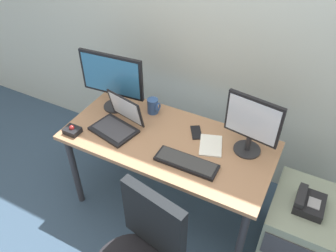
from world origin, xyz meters
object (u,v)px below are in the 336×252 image
coffee_mug (153,106)px  laptop (118,122)px  monitor_side (252,123)px  desk_phone (309,203)px  cell_phone (196,132)px  trackball_mouse (72,130)px  file_cabinet (297,232)px  monitor_main (112,78)px  keyboard (186,162)px  paper_notepad (211,145)px

coffee_mug → laptop: bearing=-115.7°
monitor_side → desk_phone: bearing=-19.5°
desk_phone → cell_phone: bearing=168.6°
trackball_mouse → cell_phone: trackball_mouse is taller
file_cabinet → monitor_main: monitor_main is taller
keyboard → laptop: laptop is taller
monitor_main → coffee_mug: 0.37m
keyboard → paper_notepad: bearing=71.3°
monitor_side → trackball_mouse: 1.23m
monitor_side → keyboard: (-0.31, -0.30, -0.22)m
file_cabinet → coffee_mug: coffee_mug is taller
coffee_mug → cell_phone: coffee_mug is taller
coffee_mug → paper_notepad: size_ratio=0.57×
laptop → desk_phone: bearing=1.6°
coffee_mug → trackball_mouse: bearing=-129.7°
laptop → cell_phone: (0.52, 0.20, -0.05)m
file_cabinet → desk_phone: bearing=-116.8°
paper_notepad → desk_phone: bearing=-7.3°
laptop → coffee_mug: laptop is taller
laptop → trackball_mouse: size_ratio=3.28×
file_cabinet → cell_phone: bearing=169.8°
keyboard → laptop: 0.59m
trackball_mouse → paper_notepad: bearing=19.3°
monitor_side → laptop: bearing=-167.4°
desk_phone → monitor_main: 1.56m
file_cabinet → monitor_main: (-1.52, 0.14, 0.70)m
file_cabinet → trackball_mouse: size_ratio=5.42×
monitor_main → keyboard: bearing=-21.7°
monitor_side → laptop: monitor_side is taller
desk_phone → keyboard: bearing=-169.7°
monitor_main → keyboard: size_ratio=1.21×
coffee_mug → cell_phone: (0.39, -0.07, -0.05)m
monitor_main → trackball_mouse: bearing=-103.4°
trackball_mouse → keyboard: bearing=6.5°
monitor_main → keyboard: monitor_main is taller
monitor_side → paper_notepad: bearing=-162.1°
coffee_mug → cell_phone: 0.40m
trackball_mouse → coffee_mug: bearing=50.3°
monitor_main → trackball_mouse: size_ratio=4.51×
monitor_side → cell_phone: size_ratio=2.95×
monitor_side → laptop: (-0.89, -0.20, -0.18)m
monitor_main → coffee_mug: bearing=14.4°
file_cabinet → desk_phone: 0.33m
coffee_mug → paper_notepad: bearing=-15.7°
monitor_main → cell_phone: bearing=0.5°
laptop → trackball_mouse: (-0.26, -0.20, -0.03)m
paper_notepad → keyboard: bearing=-108.7°
keyboard → paper_notepad: 0.24m
cell_phone → monitor_side: bearing=-32.1°
keyboard → laptop: bearing=170.3°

